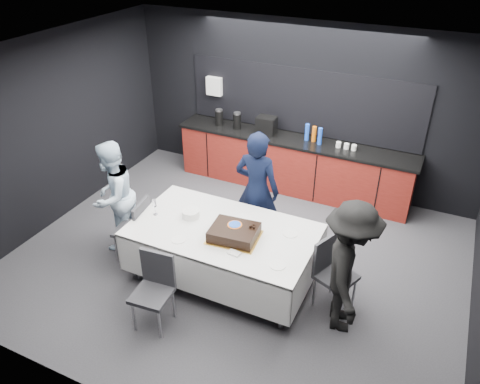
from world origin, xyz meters
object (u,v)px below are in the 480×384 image
person_left (113,196)px  plate_stack (191,214)px  champagne_flute (154,204)px  cake_assembly (234,233)px  person_center (257,190)px  chair_near (155,285)px  party_table (223,238)px  chair_right (331,268)px  person_right (349,268)px  chair_left (136,226)px

person_left → plate_stack: bearing=86.4°
plate_stack → champagne_flute: champagne_flute is taller
cake_assembly → person_left: (-1.93, 0.13, -0.05)m
person_left → person_center: bearing=110.6°
chair_near → person_left: person_left is taller
plate_stack → person_left: 1.23m
plate_stack → chair_near: 1.11m
chair_near → person_center: person_center is taller
chair_near → champagne_flute: bearing=122.4°
party_table → person_left: (-1.73, 0.03, 0.16)m
plate_stack → cake_assembly: bearing=-13.4°
party_table → chair_near: (-0.37, -1.00, -0.11)m
chair_near → person_center: 1.98m
plate_stack → party_table: bearing=-7.6°
chair_right → person_center: (-1.31, 0.76, 0.34)m
cake_assembly → person_left: size_ratio=0.41×
cake_assembly → person_right: (1.41, -0.02, -0.03)m
chair_left → chair_right: bearing=6.1°
chair_left → person_center: 1.72m
party_table → person_center: 0.94m
champagne_flute → chair_near: size_ratio=0.24×
champagne_flute → chair_near: bearing=-57.6°
person_left → person_right: 3.35m
chair_left → person_right: size_ratio=0.56×
chair_near → person_right: size_ratio=0.56×
party_table → chair_near: chair_near is taller
person_left → chair_right: bearing=86.7°
party_table → cake_assembly: bearing=-26.2°
chair_near → plate_stack: bearing=97.0°
person_center → person_left: (-1.80, -0.88, -0.08)m
chair_near → person_left: 1.72m
party_table → person_right: person_right is taller
plate_stack → person_right: 2.13m
party_table → chair_right: (1.38, 0.14, -0.11)m
chair_right → champagne_flute: bearing=-174.4°
chair_right → chair_near: (-1.75, -1.14, 0.00)m
cake_assembly → chair_left: (-1.46, -0.04, -0.32)m
cake_assembly → chair_near: bearing=-122.8°
party_table → person_left: size_ratio=1.45×
cake_assembly → chair_left: 1.50m
chair_left → chair_right: same height
cake_assembly → chair_near: cake_assembly is taller
party_table → chair_left: chair_left is taller
champagne_flute → chair_right: 2.37m
person_center → party_table: bearing=84.6°
plate_stack → person_left: person_left is taller
person_left → party_table: bearing=83.7°
party_table → person_left: person_left is taller
champagne_flute → person_right: size_ratio=0.14×
cake_assembly → person_center: 1.01m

